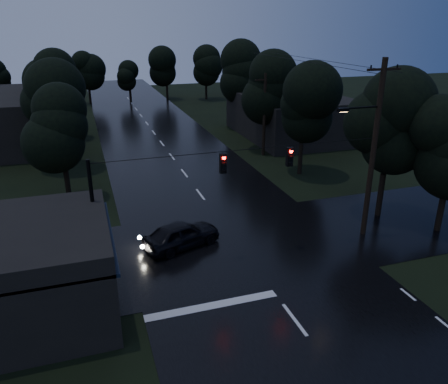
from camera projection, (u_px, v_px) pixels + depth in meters
main_road at (172, 157)px, 40.43m from camera, size 12.00×120.00×0.02m
cross_street at (238, 245)px, 24.49m from camera, size 60.00×9.00×0.02m
building_far_right at (291, 116)px, 47.23m from camera, size 10.00×14.00×4.40m
building_far_left at (15, 119)px, 44.31m from camera, size 10.00×16.00×5.00m
utility_pole_main at (373, 148)px, 23.85m from camera, size 3.50×0.30×10.00m
utility_pole_far at (264, 114)px, 39.66m from camera, size 2.00×0.30×7.50m
anchor_pole_left at (95, 221)px, 20.34m from camera, size 0.18×0.18×6.00m
span_signals at (256, 159)px, 21.86m from camera, size 15.00×0.37×1.12m
tree_corner_near at (390, 124)px, 26.10m from camera, size 4.48×4.48×9.44m
tree_left_a at (59, 126)px, 28.83m from camera, size 3.92×3.92×8.26m
tree_left_b at (53, 101)px, 35.60m from camera, size 4.20×4.20×8.85m
tree_left_c at (50, 82)px, 44.14m from camera, size 4.48×4.48×9.44m
tree_right_a at (304, 105)px, 33.92m from camera, size 4.20×4.20×8.85m
tree_right_b at (270, 87)px, 41.04m from camera, size 4.48×4.48×9.44m
tree_right_c at (239, 72)px, 49.93m from camera, size 4.76×4.76×10.03m
car at (181, 234)px, 24.02m from camera, size 4.72×3.09×1.49m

